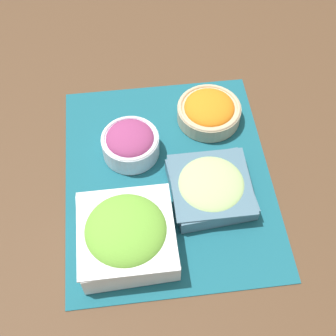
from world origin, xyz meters
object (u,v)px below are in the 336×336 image
Objects in this scene: carrot_bowl at (209,110)px; onion_bowl at (130,142)px; lettuce_bowl at (126,234)px; cucumber_bowl at (211,187)px.

onion_bowl is at bearing -67.77° from carrot_bowl.
carrot_bowl is 0.37m from lettuce_bowl.
onion_bowl reaches higher than carrot_bowl.
lettuce_bowl is at bearing -5.98° from onion_bowl.
cucumber_bowl is 0.93× the size of lettuce_bowl.
cucumber_bowl is at bearing 117.90° from lettuce_bowl.
carrot_bowl is at bearing 112.23° from onion_bowl.
carrot_bowl is at bearing 171.30° from cucumber_bowl.
cucumber_bowl is 1.38× the size of onion_bowl.
carrot_bowl is at bearing 144.92° from lettuce_bowl.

